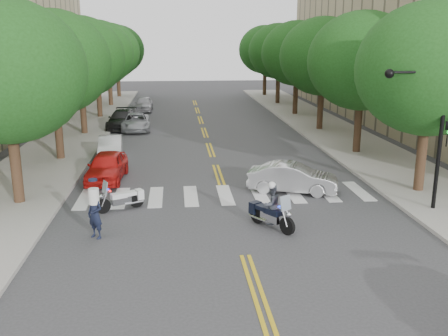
{
  "coord_description": "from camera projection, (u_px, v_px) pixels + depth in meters",
  "views": [
    {
      "loc": [
        -2.14,
        -14.81,
        6.82
      ],
      "look_at": [
        -0.07,
        6.35,
        1.3
      ],
      "focal_mm": 40.0,
      "sensor_mm": 36.0,
      "label": 1
    }
  ],
  "objects": [
    {
      "name": "ground",
      "position": [
        245.0,
        256.0,
        16.18
      ],
      "size": [
        140.0,
        140.0,
        0.0
      ],
      "primitive_type": "plane",
      "color": "#38383A",
      "rests_on": "ground"
    },
    {
      "name": "tree_r_3",
      "position": [
        297.0,
        53.0,
        44.51
      ],
      "size": [
        6.4,
        6.4,
        8.45
      ],
      "color": "#382316",
      "rests_on": "ground"
    },
    {
      "name": "parked_car_e",
      "position": [
        144.0,
        104.0,
        48.26
      ],
      "size": [
        1.69,
        4.14,
        1.41
      ],
      "primitive_type": "imported",
      "rotation": [
        0.0,
        0.0,
        -0.01
      ],
      "color": "gray",
      "rests_on": "ground"
    },
    {
      "name": "tree_r_2",
      "position": [
        323.0,
        56.0,
        36.8
      ],
      "size": [
        6.4,
        6.4,
        8.45
      ],
      "color": "#382316",
      "rests_on": "ground"
    },
    {
      "name": "parked_car_b",
      "position": [
        110.0,
        147.0,
        29.42
      ],
      "size": [
        1.62,
        3.87,
        1.24
      ],
      "primitive_type": "imported",
      "rotation": [
        0.0,
        0.0,
        0.08
      ],
      "color": "silver",
      "rests_on": "ground"
    },
    {
      "name": "motorcycle_police",
      "position": [
        270.0,
        207.0,
        18.36
      ],
      "size": [
        1.44,
        1.96,
        1.8
      ],
      "rotation": [
        0.0,
        0.0,
        3.73
      ],
      "color": "black",
      "rests_on": "ground"
    },
    {
      "name": "tree_r_1",
      "position": [
        362.0,
        61.0,
        29.1
      ],
      "size": [
        6.4,
        6.4,
        8.45
      ],
      "color": "#382316",
      "rests_on": "ground"
    },
    {
      "name": "parked_car_c",
      "position": [
        136.0,
        122.0,
        38.16
      ],
      "size": [
        2.42,
        4.74,
        1.28
      ],
      "primitive_type": "imported",
      "rotation": [
        0.0,
        0.0,
        0.07
      ],
      "color": "gray",
      "rests_on": "ground"
    },
    {
      "name": "tree_l_1",
      "position": [
        53.0,
        62.0,
        27.44
      ],
      "size": [
        6.4,
        6.4,
        8.45
      ],
      "color": "#382316",
      "rests_on": "ground"
    },
    {
      "name": "tree_l_0",
      "position": [
        6.0,
        72.0,
        19.73
      ],
      "size": [
        6.4,
        6.4,
        8.45
      ],
      "color": "#382316",
      "rests_on": "ground"
    },
    {
      "name": "tree_l_2",
      "position": [
        79.0,
        57.0,
        35.14
      ],
      "size": [
        6.4,
        6.4,
        8.45
      ],
      "color": "#382316",
      "rests_on": "ground"
    },
    {
      "name": "convertible",
      "position": [
        293.0,
        178.0,
        22.73
      ],
      "size": [
        4.3,
        2.67,
        1.34
      ],
      "primitive_type": "imported",
      "rotation": [
        0.0,
        0.0,
        1.24
      ],
      "color": "silver",
      "rests_on": "ground"
    },
    {
      "name": "sidewalk_right",
      "position": [
        328.0,
        129.0,
        38.25
      ],
      "size": [
        5.0,
        60.0,
        0.15
      ],
      "primitive_type": "cube",
      "color": "#9E9991",
      "rests_on": "ground"
    },
    {
      "name": "tree_l_3",
      "position": [
        96.0,
        54.0,
        42.85
      ],
      "size": [
        6.4,
        6.4,
        8.45
      ],
      "color": "#382316",
      "rests_on": "ground"
    },
    {
      "name": "tree_r_4",
      "position": [
        279.0,
        51.0,
        52.22
      ],
      "size": [
        6.4,
        6.4,
        8.45
      ],
      "color": "#382316",
      "rests_on": "ground"
    },
    {
      "name": "parked_car_d",
      "position": [
        122.0,
        119.0,
        39.01
      ],
      "size": [
        2.28,
        4.97,
        1.41
      ],
      "primitive_type": "imported",
      "rotation": [
        0.0,
        0.0,
        -0.06
      ],
      "color": "black",
      "rests_on": "ground"
    },
    {
      "name": "tree_l_4",
      "position": [
        108.0,
        52.0,
        50.56
      ],
      "size": [
        6.4,
        6.4,
        8.45
      ],
      "color": "#382316",
      "rests_on": "ground"
    },
    {
      "name": "tree_r_0",
      "position": [
        430.0,
        69.0,
        21.39
      ],
      "size": [
        6.4,
        6.4,
        8.45
      ],
      "color": "#382316",
      "rests_on": "ground"
    },
    {
      "name": "traffic_signal_pole",
      "position": [
        431.0,
        121.0,
        19.34
      ],
      "size": [
        2.82,
        0.42,
        6.0
      ],
      "color": "black",
      "rests_on": "ground"
    },
    {
      "name": "sidewalk_left",
      "position": [
        75.0,
        134.0,
        36.46
      ],
      "size": [
        5.0,
        60.0,
        0.15
      ],
      "primitive_type": "cube",
      "color": "#9E9991",
      "rests_on": "ground"
    },
    {
      "name": "motorcycle_parked",
      "position": [
        124.0,
        199.0,
        20.45
      ],
      "size": [
        1.91,
        1.14,
        1.32
      ],
      "rotation": [
        0.0,
        0.0,
        2.04
      ],
      "color": "black",
      "rests_on": "ground"
    },
    {
      "name": "officer_standing",
      "position": [
        95.0,
        214.0,
        17.41
      ],
      "size": [
        0.76,
        0.73,
        1.74
      ],
      "primitive_type": "imported",
      "rotation": [
        0.0,
        0.0,
        -0.69
      ],
      "color": "black",
      "rests_on": "ground"
    },
    {
      "name": "parked_car_a",
      "position": [
        107.0,
        166.0,
        24.62
      ],
      "size": [
        1.94,
        4.26,
        1.41
      ],
      "primitive_type": "imported",
      "rotation": [
        0.0,
        0.0,
        -0.07
      ],
      "color": "red",
      "rests_on": "ground"
    },
    {
      "name": "tree_r_5",
      "position": [
        265.0,
        50.0,
        59.92
      ],
      "size": [
        6.4,
        6.4,
        8.45
      ],
      "color": "#382316",
      "rests_on": "ground"
    },
    {
      "name": "tree_l_5",
      "position": [
        117.0,
        50.0,
        58.26
      ],
      "size": [
        6.4,
        6.4,
        8.45
      ],
      "color": "#382316",
      "rests_on": "ground"
    }
  ]
}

